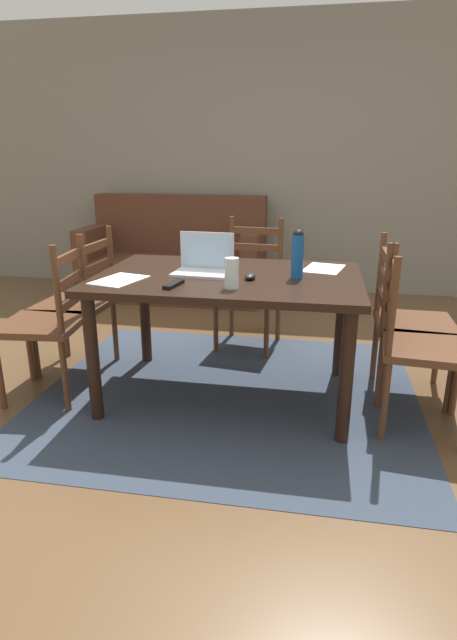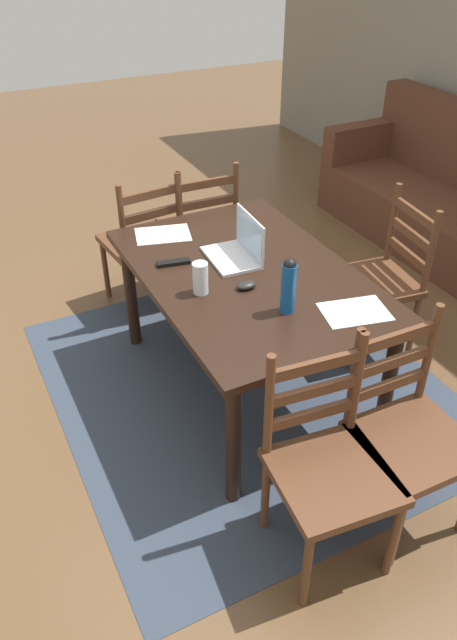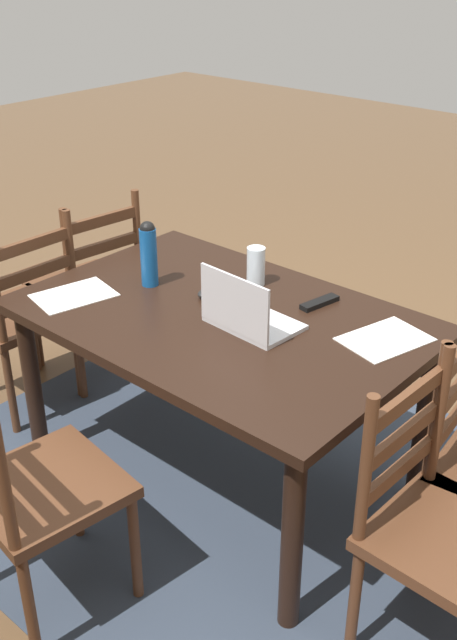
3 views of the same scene
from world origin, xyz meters
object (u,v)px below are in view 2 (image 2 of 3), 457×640
at_px(chair_left_near, 143,243).
at_px(tv_remote, 173,263).
at_px(laptop, 239,248).
at_px(drinking_glass, 200,278).
at_px(chair_far_head, 380,279).
at_px(chair_right_far, 408,434).
at_px(chair_right_near, 328,467).
at_px(water_bottle, 289,285).
at_px(computer_mouse, 246,285).
at_px(chair_left_far, 199,230).
at_px(couch, 436,195).
at_px(dining_table, 247,287).

relative_size(chair_left_near, tv_remote, 5.59).
xyz_separation_m(laptop, drinking_glass, (0.21, -0.32, 0.02)).
bearing_deg(chair_far_head, tv_remote, -101.50).
relative_size(chair_right_far, tv_remote, 5.59).
bearing_deg(chair_right_near, water_bottle, 163.75).
bearing_deg(computer_mouse, chair_left_far, 168.91).
xyz_separation_m(chair_left_near, chair_right_far, (2.06, 0.39, 0.00)).
bearing_deg(chair_right_far, drinking_glass, -153.14).
height_order(chair_left_near, couch, couch).
relative_size(chair_left_far, drinking_glass, 6.08).
bearing_deg(dining_table, chair_right_far, 10.96).
relative_size(chair_right_near, couch, 0.53).
height_order(dining_table, tv_remote, tv_remote).
distance_m(chair_right_far, chair_far_head, 1.22).
bearing_deg(chair_right_far, water_bottle, -162.39).
bearing_deg(chair_right_far, dining_table, -169.04).
xyz_separation_m(dining_table, chair_right_near, (1.03, -0.19, -0.19)).
distance_m(dining_table, chair_far_head, 0.89).
distance_m(chair_far_head, couch, 1.63).
distance_m(dining_table, computer_mouse, 0.19).
xyz_separation_m(chair_right_far, computer_mouse, (-0.90, -0.28, 0.30)).
xyz_separation_m(chair_far_head, laptop, (-0.15, -0.84, 0.34)).
xyz_separation_m(dining_table, chair_left_near, (-1.03, -0.19, -0.19)).
height_order(chair_right_near, chair_right_far, same).
height_order(chair_left_near, drinking_glass, chair_left_near).
xyz_separation_m(chair_right_near, water_bottle, (-0.65, 0.19, 0.42)).
relative_size(chair_left_far, chair_left_near, 1.00).
relative_size(chair_left_near, chair_right_near, 1.00).
bearing_deg(chair_right_far, tv_remote, -158.35).
distance_m(chair_left_near, computer_mouse, 1.21).
distance_m(chair_right_near, computer_mouse, 0.95).
bearing_deg(couch, drinking_glass, -67.67).
bearing_deg(chair_right_far, chair_left_far, -179.94).
relative_size(dining_table, chair_right_far, 1.56).
relative_size(laptop, tv_remote, 1.96).
bearing_deg(drinking_glass, water_bottle, 41.86).
xyz_separation_m(couch, tv_remote, (0.72, -2.49, 0.40)).
relative_size(chair_left_far, computer_mouse, 9.50).
bearing_deg(drinking_glass, laptop, 124.15).
bearing_deg(chair_left_far, tv_remote, -32.04).
bearing_deg(chair_right_near, dining_table, 169.31).
bearing_deg(drinking_glass, chair_right_near, 5.52).
relative_size(chair_left_near, laptop, 2.85).
distance_m(chair_left_near, laptop, 0.97).
distance_m(chair_right_near, tv_remote, 1.30).
bearing_deg(laptop, dining_table, -11.14).
xyz_separation_m(chair_right_far, water_bottle, (-0.65, -0.21, 0.42)).
height_order(dining_table, chair_left_near, chair_left_near).
height_order(chair_right_far, water_bottle, water_bottle).
height_order(chair_left_far, chair_right_far, same).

